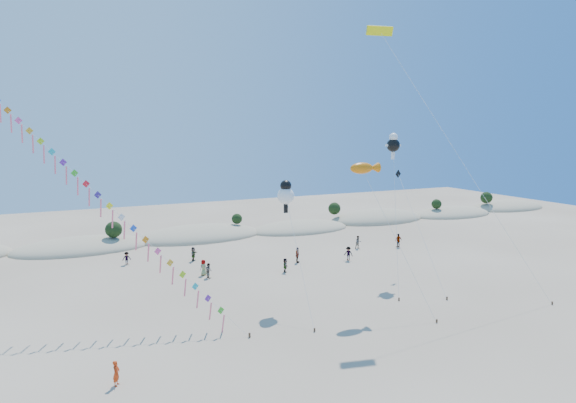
{
  "coord_description": "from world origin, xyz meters",
  "views": [
    {
      "loc": [
        -17.1,
        -23.66,
        15.45
      ],
      "look_at": [
        0.2,
        14.0,
        9.43
      ],
      "focal_mm": 30.0,
      "sensor_mm": 36.0,
      "label": 1
    }
  ],
  "objects_px": {
    "parafoil_kite": "(383,36)",
    "flyer_foreground": "(116,373)",
    "kite_train": "(88,186)",
    "fish_kite": "(365,168)"
  },
  "relations": [
    {
      "from": "kite_train",
      "to": "flyer_foreground",
      "type": "xyz_separation_m",
      "value": [
        0.58,
        -12.48,
        -10.27
      ]
    },
    {
      "from": "fish_kite",
      "to": "flyer_foreground",
      "type": "bearing_deg",
      "value": -163.38
    },
    {
      "from": "parafoil_kite",
      "to": "fish_kite",
      "type": "bearing_deg",
      "value": -153.55
    },
    {
      "from": "parafoil_kite",
      "to": "flyer_foreground",
      "type": "bearing_deg",
      "value": -162.37
    },
    {
      "from": "flyer_foreground",
      "to": "kite_train",
      "type": "bearing_deg",
      "value": 31.16
    },
    {
      "from": "kite_train",
      "to": "parafoil_kite",
      "type": "distance_m",
      "value": 28.68
    },
    {
      "from": "kite_train",
      "to": "flyer_foreground",
      "type": "height_order",
      "value": "kite_train"
    },
    {
      "from": "kite_train",
      "to": "fish_kite",
      "type": "distance_m",
      "value": 23.54
    },
    {
      "from": "kite_train",
      "to": "fish_kite",
      "type": "relative_size",
      "value": 1.67
    },
    {
      "from": "parafoil_kite",
      "to": "flyer_foreground",
      "type": "xyz_separation_m",
      "value": [
        -24.59,
        -7.82,
        -23.2
      ]
    }
  ]
}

